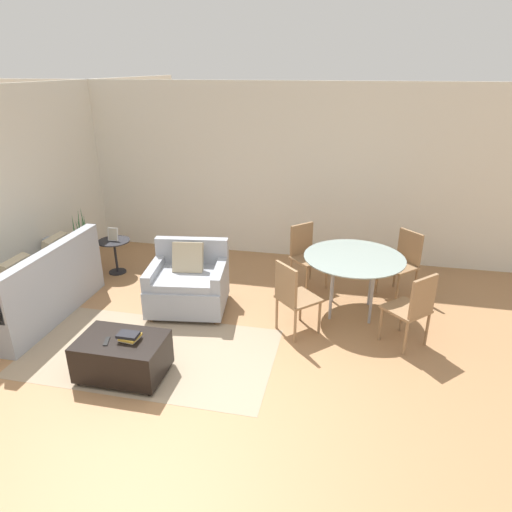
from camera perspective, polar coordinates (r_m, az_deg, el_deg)
ground_plane at (r=4.53m, az=-10.04°, el=-18.27°), size 20.00×20.00×0.00m
wall_back at (r=7.41m, az=0.62°, el=10.44°), size 12.00×0.06×2.75m
area_rug at (r=5.32m, az=-13.07°, el=-11.62°), size 2.75×1.51×0.01m
couch at (r=6.36m, az=-25.70°, el=-4.08°), size 0.84×1.88×0.94m
armchair at (r=5.96m, az=-8.45°, el=-3.43°), size 1.07×0.97×0.89m
ottoman at (r=4.91m, az=-16.34°, el=-11.87°), size 0.86×0.57×0.43m
book_stack at (r=4.75m, az=-15.57°, el=-9.67°), size 0.21×0.20×0.08m
tv_remote_primary at (r=4.81m, az=-18.17°, el=-10.09°), size 0.09×0.16×0.01m
potted_plant at (r=7.51m, az=-20.61°, el=0.02°), size 0.35×0.35×1.04m
side_table at (r=7.22m, az=-17.22°, el=0.74°), size 0.48×0.48×0.52m
picture_frame at (r=7.13m, az=-17.45°, el=2.60°), size 0.16×0.07×0.20m
dining_table at (r=5.78m, az=12.13°, el=-0.77°), size 1.24×1.24×0.77m
dining_chair_near_left at (r=5.28m, az=4.62°, el=-4.77°), size 0.59×0.59×0.90m
dining_chair_near_right at (r=5.31m, az=19.08°, el=-5.91°), size 0.59×0.59×0.90m
dining_chair_far_left at (r=6.49m, az=6.22°, el=0.56°), size 0.59×0.59×0.90m
dining_chair_far_right at (r=6.51m, az=17.94°, el=-0.39°), size 0.59×0.59×0.90m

